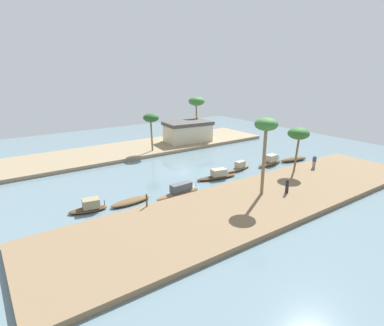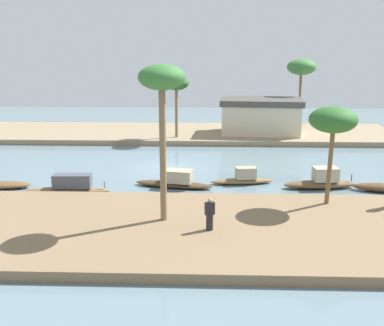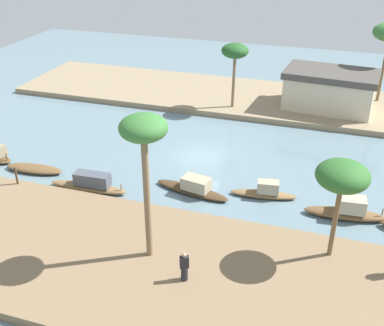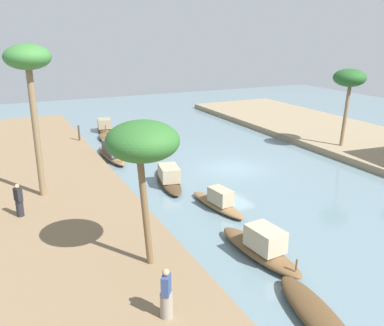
% 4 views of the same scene
% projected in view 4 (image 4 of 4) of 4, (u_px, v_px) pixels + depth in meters
% --- Properties ---
extents(river_water, '(67.99, 67.99, 0.00)m').
position_uv_depth(river_water, '(232.00, 168.00, 27.46)').
color(river_water, slate).
rests_on(river_water, ground).
extents(riverbank_left, '(42.79, 10.06, 0.48)m').
position_uv_depth(riverbank_left, '(29.00, 196.00, 22.23)').
color(riverbank_left, '#846B4C').
rests_on(riverbank_left, ground).
extents(riverbank_right, '(42.79, 10.06, 0.48)m').
position_uv_depth(riverbank_right, '(371.00, 144.00, 32.54)').
color(riverbank_right, '#937F60').
rests_on(riverbank_right, ground).
extents(sampan_with_red_awning, '(4.21, 1.52, 0.43)m').
position_uv_depth(sampan_with_red_awning, '(109.00, 139.00, 34.05)').
color(sampan_with_red_awning, brown).
rests_on(sampan_with_red_awning, river_water).
extents(sampan_downstream_large, '(5.20, 2.08, 1.16)m').
position_uv_depth(sampan_downstream_large, '(169.00, 177.00, 24.50)').
color(sampan_downstream_large, '#47331E').
rests_on(sampan_downstream_large, river_water).
extents(sampan_with_tall_canopy, '(4.73, 1.59, 1.36)m').
position_uv_depth(sampan_with_tall_canopy, '(261.00, 247.00, 16.51)').
color(sampan_with_tall_canopy, brown).
rests_on(sampan_with_tall_canopy, river_water).
extents(sampan_near_left_bank, '(4.22, 1.45, 1.11)m').
position_uv_depth(sampan_near_left_bank, '(219.00, 202.00, 21.13)').
color(sampan_near_left_bank, brown).
rests_on(sampan_near_left_bank, river_water).
extents(sampan_upstream_small, '(4.57, 1.92, 0.52)m').
position_uv_depth(sampan_upstream_small, '(317.00, 316.00, 12.83)').
color(sampan_upstream_small, brown).
rests_on(sampan_upstream_small, river_water).
extents(sampan_foreground, '(5.25, 1.25, 1.26)m').
position_uv_depth(sampan_foreground, '(112.00, 152.00, 29.31)').
color(sampan_foreground, brown).
rests_on(sampan_foreground, river_water).
extents(sampan_open_hull, '(3.55, 1.81, 1.17)m').
position_uv_depth(sampan_open_hull, '(104.00, 126.00, 37.47)').
color(sampan_open_hull, brown).
rests_on(sampan_open_hull, river_water).
extents(person_on_near_bank, '(0.49, 0.44, 1.56)m').
position_uv_depth(person_on_near_bank, '(19.00, 202.00, 19.03)').
color(person_on_near_bank, '#232328').
rests_on(person_on_near_bank, riverbank_left).
extents(person_by_mooring, '(0.53, 0.53, 1.62)m').
position_uv_depth(person_by_mooring, '(166.00, 297.00, 12.26)').
color(person_by_mooring, gray).
rests_on(person_by_mooring, riverbank_left).
extents(mooring_post, '(0.14, 0.14, 1.19)m').
position_uv_depth(mooring_post, '(79.00, 133.00, 32.36)').
color(mooring_post, '#4C3823').
rests_on(mooring_post, riverbank_left).
extents(palm_tree_left_near, '(2.21, 2.21, 7.60)m').
position_uv_depth(palm_tree_left_near, '(28.00, 65.00, 19.71)').
color(palm_tree_left_near, '#7F6647').
rests_on(palm_tree_left_near, riverbank_left).
extents(palm_tree_left_far, '(2.52, 2.52, 5.34)m').
position_uv_depth(palm_tree_left_far, '(143.00, 143.00, 13.93)').
color(palm_tree_left_far, brown).
rests_on(palm_tree_left_far, riverbank_left).
extents(palm_tree_right_tall, '(2.31, 2.31, 5.62)m').
position_uv_depth(palm_tree_right_tall, '(349.00, 79.00, 29.68)').
color(palm_tree_right_tall, '#7F6647').
rests_on(palm_tree_right_tall, riverbank_right).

